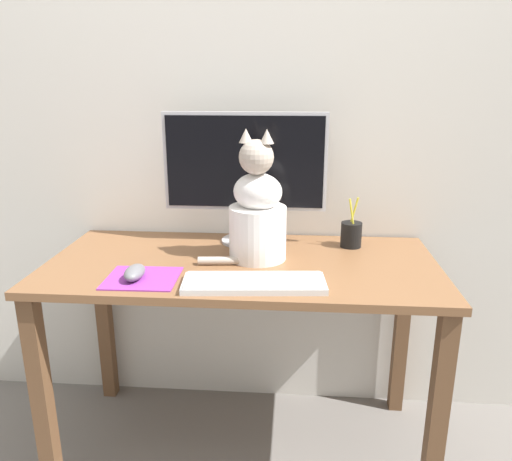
# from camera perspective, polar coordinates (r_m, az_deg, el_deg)

# --- Properties ---
(ground_plane) EXTENTS (12.00, 12.00, 0.00)m
(ground_plane) POSITION_cam_1_polar(r_m,az_deg,el_deg) (1.96, -1.44, -23.13)
(ground_plane) COLOR slate
(wall_back) EXTENTS (7.00, 0.04, 2.50)m
(wall_back) POSITION_cam_1_polar(r_m,az_deg,el_deg) (1.83, -0.64, 16.50)
(wall_back) COLOR beige
(wall_back) RESTS_ON ground_plane
(desk) EXTENTS (1.25, 0.59, 0.70)m
(desk) POSITION_cam_1_polar(r_m,az_deg,el_deg) (1.64, -1.59, -7.01)
(desk) COLOR brown
(desk) RESTS_ON ground_plane
(monitor) EXTENTS (0.56, 0.17, 0.46)m
(monitor) POSITION_cam_1_polar(r_m,az_deg,el_deg) (1.73, -1.28, 7.02)
(monitor) COLOR #B2B2B7
(monitor) RESTS_ON desk
(keyboard) EXTENTS (0.41, 0.16, 0.02)m
(keyboard) POSITION_cam_1_polar(r_m,az_deg,el_deg) (1.41, -0.22, -5.99)
(keyboard) COLOR silver
(keyboard) RESTS_ON desk
(mousepad_left) EXTENTS (0.21, 0.19, 0.00)m
(mousepad_left) POSITION_cam_1_polar(r_m,az_deg,el_deg) (1.50, -12.87, -5.33)
(mousepad_left) COLOR purple
(mousepad_left) RESTS_ON desk
(computer_mouse_left) EXTENTS (0.06, 0.10, 0.04)m
(computer_mouse_left) POSITION_cam_1_polar(r_m,az_deg,el_deg) (1.49, -13.71, -4.68)
(computer_mouse_left) COLOR slate
(computer_mouse_left) RESTS_ON mousepad_left
(cat) EXTENTS (0.30, 0.22, 0.42)m
(cat) POSITION_cam_1_polar(r_m,az_deg,el_deg) (1.58, 0.13, 2.09)
(cat) COLOR white
(cat) RESTS_ON desk
(pen_cup) EXTENTS (0.07, 0.07, 0.17)m
(pen_cup) POSITION_cam_1_polar(r_m,az_deg,el_deg) (1.76, 10.82, -0.41)
(pen_cup) COLOR black
(pen_cup) RESTS_ON desk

